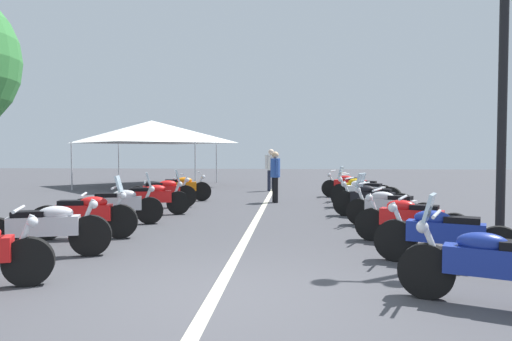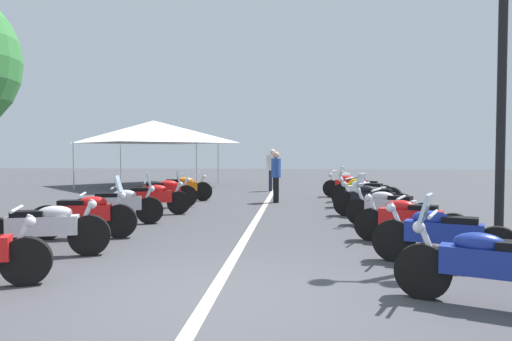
# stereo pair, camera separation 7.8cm
# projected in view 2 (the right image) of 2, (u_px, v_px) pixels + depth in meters

# --- Properties ---
(ground_plane) EXTENTS (80.00, 80.00, 0.00)m
(ground_plane) POSITION_uv_depth(u_px,v_px,m) (210.00, 297.00, 5.34)
(ground_plane) COLOR #424247
(lane_centre_stripe) EXTENTS (23.68, 0.16, 0.01)m
(lane_centre_stripe) POSITION_uv_depth(u_px,v_px,m) (255.00, 221.00, 11.21)
(lane_centre_stripe) COLOR beige
(lane_centre_stripe) RESTS_ON ground_plane
(motorcycle_left_row_1) EXTENTS (0.85, 2.00, 1.01)m
(motorcycle_left_row_1) POSITION_uv_depth(u_px,v_px,m) (44.00, 228.00, 7.35)
(motorcycle_left_row_1) COLOR black
(motorcycle_left_row_1) RESTS_ON ground_plane
(motorcycle_left_row_2) EXTENTS (0.69, 2.00, 1.22)m
(motorcycle_left_row_2) POSITION_uv_depth(u_px,v_px,m) (85.00, 214.00, 8.93)
(motorcycle_left_row_2) COLOR black
(motorcycle_left_row_2) RESTS_ON ground_plane
(motorcycle_left_row_3) EXTENTS (0.87, 2.05, 1.20)m
(motorcycle_left_row_3) POSITION_uv_depth(u_px,v_px,m) (118.00, 205.00, 10.65)
(motorcycle_left_row_3) COLOR black
(motorcycle_left_row_3) RESTS_ON ground_plane
(motorcycle_left_row_4) EXTENTS (0.90, 2.07, 1.20)m
(motorcycle_left_row_4) POSITION_uv_depth(u_px,v_px,m) (151.00, 198.00, 12.27)
(motorcycle_left_row_4) COLOR black
(motorcycle_left_row_4) RESTS_ON ground_plane
(motorcycle_left_row_5) EXTENTS (0.92, 2.00, 1.01)m
(motorcycle_left_row_5) POSITION_uv_depth(u_px,v_px,m) (163.00, 192.00, 13.87)
(motorcycle_left_row_5) COLOR black
(motorcycle_left_row_5) RESTS_ON ground_plane
(motorcycle_left_row_6) EXTENTS (0.79, 2.14, 1.00)m
(motorcycle_left_row_6) POSITION_uv_depth(u_px,v_px,m) (181.00, 188.00, 15.73)
(motorcycle_left_row_6) COLOR black
(motorcycle_left_row_6) RESTS_ON ground_plane
(motorcycle_right_row_0) EXTENTS (1.03, 2.01, 1.20)m
(motorcycle_right_row_0) POSITION_uv_depth(u_px,v_px,m) (494.00, 265.00, 4.95)
(motorcycle_right_row_0) COLOR black
(motorcycle_right_row_0) RESTS_ON ground_plane
(motorcycle_right_row_1) EXTENTS (0.99, 1.95, 1.00)m
(motorcycle_right_row_1) POSITION_uv_depth(u_px,v_px,m) (442.00, 235.00, 6.79)
(motorcycle_right_row_1) COLOR black
(motorcycle_right_row_1) RESTS_ON ground_plane
(motorcycle_right_row_2) EXTENTS (1.03, 1.94, 0.99)m
(motorcycle_right_row_2) POSITION_uv_depth(u_px,v_px,m) (409.00, 220.00, 8.40)
(motorcycle_right_row_2) COLOR black
(motorcycle_right_row_2) RESTS_ON ground_plane
(motorcycle_right_row_3) EXTENTS (1.16, 1.83, 1.19)m
(motorcycle_right_row_3) POSITION_uv_depth(u_px,v_px,m) (389.00, 207.00, 10.20)
(motorcycle_right_row_3) COLOR black
(motorcycle_right_row_3) RESTS_ON ground_plane
(motorcycle_right_row_4) EXTENTS (1.06, 1.93, 1.01)m
(motorcycle_right_row_4) POSITION_uv_depth(u_px,v_px,m) (372.00, 200.00, 11.77)
(motorcycle_right_row_4) COLOR black
(motorcycle_right_row_4) RESTS_ON ground_plane
(motorcycle_right_row_5) EXTENTS (1.15, 1.96, 1.02)m
(motorcycle_right_row_5) POSITION_uv_depth(u_px,v_px,m) (365.00, 193.00, 13.57)
(motorcycle_right_row_5) COLOR black
(motorcycle_right_row_5) RESTS_ON ground_plane
(motorcycle_right_row_6) EXTENTS (0.97, 1.94, 1.19)m
(motorcycle_right_row_6) POSITION_uv_depth(u_px,v_px,m) (362.00, 189.00, 15.25)
(motorcycle_right_row_6) COLOR black
(motorcycle_right_row_6) RESTS_ON ground_plane
(motorcycle_right_row_7) EXTENTS (1.01, 2.05, 1.00)m
(motorcycle_right_row_7) POSITION_uv_depth(u_px,v_px,m) (351.00, 185.00, 16.91)
(motorcycle_right_row_7) COLOR black
(motorcycle_right_row_7) RESTS_ON ground_plane
(street_lamp_twin_globe) EXTENTS (0.32, 1.22, 5.00)m
(street_lamp_twin_globe) POSITION_uv_depth(u_px,v_px,m) (503.00, 42.00, 7.33)
(street_lamp_twin_globe) COLOR black
(street_lamp_twin_globe) RESTS_ON ground_plane
(bystander_0) EXTENTS (0.51, 0.32, 1.68)m
(bystander_0) POSITION_uv_depth(u_px,v_px,m) (276.00, 173.00, 15.29)
(bystander_0) COLOR black
(bystander_0) RESTS_ON ground_plane
(bystander_1) EXTENTS (0.32, 0.51, 1.79)m
(bystander_1) POSITION_uv_depth(u_px,v_px,m) (273.00, 166.00, 19.79)
(bystander_1) COLOR #1E2338
(bystander_1) RESTS_ON ground_plane
(event_tent) EXTENTS (6.08, 6.08, 3.20)m
(event_tent) POSITION_uv_depth(u_px,v_px,m) (153.00, 132.00, 22.74)
(event_tent) COLOR white
(event_tent) RESTS_ON ground_plane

